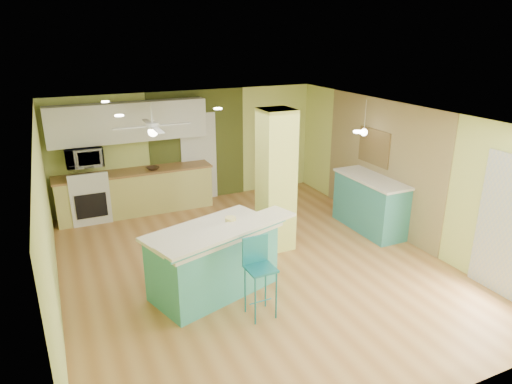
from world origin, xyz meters
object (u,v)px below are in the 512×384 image
bar_stool (258,264)px  fruit_bowl (153,168)px  canister (231,224)px  side_counter (371,203)px  peninsula (214,259)px

bar_stool → fruit_bowl: 4.38m
bar_stool → canister: bearing=98.2°
fruit_bowl → canister: 3.68m
side_counter → fruit_bowl: (-3.63, 2.68, 0.44)m
peninsula → bar_stool: (0.36, -0.78, 0.22)m
fruit_bowl → bar_stool: bearing=-84.3°
peninsula → canister: (0.24, -0.09, 0.56)m
side_counter → canister: (-3.32, -0.99, 0.56)m
side_counter → canister: canister is taller
fruit_bowl → canister: bearing=-85.1°
bar_stool → peninsula: bearing=113.1°
bar_stool → canister: size_ratio=5.89×
side_counter → fruit_bowl: bearing=143.6°
bar_stool → side_counter: size_ratio=0.68×
side_counter → peninsula: bearing=-165.8°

